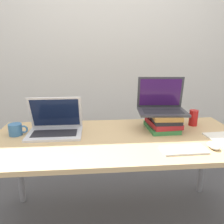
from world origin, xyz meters
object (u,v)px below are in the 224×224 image
Objects in this scene: wireless_keyboard at (184,150)px; soda_can at (193,118)px; mug at (16,130)px; laptop_left at (55,126)px; book_stack at (163,121)px; mouse at (213,146)px; laptop_on_books at (162,105)px.

soda_can is (0.25, 0.43, 0.05)m from wireless_keyboard.
mug reaches higher than wireless_keyboard.
laptop_left is 0.78m from book_stack.
soda_can is (0.06, 0.41, 0.05)m from mouse.
wireless_keyboard is at bearing -86.79° from laptop_on_books.
mouse is (0.19, 0.02, 0.01)m from wireless_keyboard.
soda_can is at bearing 4.03° from mug.
wireless_keyboard is 2.04× the size of mug.
laptop_left is 0.27m from mug.
laptop_on_books reaches higher than wireless_keyboard.
laptop_left is 1.04m from mouse.
book_stack is at bearing 91.70° from wireless_keyboard.
laptop_left is at bearing 156.41° from wireless_keyboard.
mouse is (0.99, -0.33, -0.04)m from laptop_left.
mug is 1.06× the size of soda_can.
laptop_on_books is at bearing 119.77° from mouse.
wireless_keyboard is 1.11m from mug.
laptop_on_books is (-0.01, 0.03, 0.11)m from book_stack.
laptop_left is at bearing -178.71° from book_stack.
laptop_left is 1.30× the size of book_stack.
laptop_on_books reaches higher than book_stack.
mug is 1.31m from soda_can.
laptop_on_books is at bearing 3.50° from laptop_left.
soda_can is (1.31, 0.09, 0.02)m from mug.
mug is at bearing 165.81° from mouse.
book_stack is at bearing 1.29° from laptop_left.
wireless_keyboard is 0.50m from soda_can.
laptop_on_books reaches higher than laptop_left.
mouse is at bearing -59.52° from book_stack.
wireless_keyboard is at bearing -17.62° from mug.
laptop_left is 0.78m from laptop_on_books.
book_stack is at bearing 120.48° from mouse.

